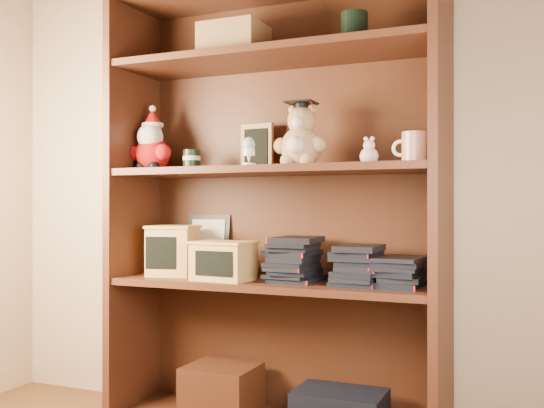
{
  "coord_description": "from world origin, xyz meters",
  "views": [
    {
      "loc": [
        0.68,
        -0.75,
        0.82
      ],
      "look_at": [
        -0.21,
        1.3,
        0.82
      ],
      "focal_mm": 42.0,
      "sensor_mm": 36.0,
      "label": 1
    }
  ],
  "objects_px": {
    "grad_teddy_bear": "(301,141)",
    "treats_box": "(173,250)",
    "bookcase": "(277,215)",
    "teacher_mug": "(414,148)"
  },
  "relations": [
    {
      "from": "teacher_mug",
      "to": "bookcase",
      "type": "bearing_deg",
      "value": 174.22
    },
    {
      "from": "treats_box",
      "to": "grad_teddy_bear",
      "type": "bearing_deg",
      "value": -0.68
    },
    {
      "from": "grad_teddy_bear",
      "to": "teacher_mug",
      "type": "xyz_separation_m",
      "value": [
        0.39,
        0.01,
        -0.04
      ]
    },
    {
      "from": "grad_teddy_bear",
      "to": "bookcase",
      "type": "bearing_deg",
      "value": 153.18
    },
    {
      "from": "bookcase",
      "to": "teacher_mug",
      "type": "bearing_deg",
      "value": -5.78
    },
    {
      "from": "bookcase",
      "to": "treats_box",
      "type": "xyz_separation_m",
      "value": [
        -0.4,
        -0.05,
        -0.13
      ]
    },
    {
      "from": "treats_box",
      "to": "teacher_mug",
      "type": "bearing_deg",
      "value": 0.05
    },
    {
      "from": "bookcase",
      "to": "teacher_mug",
      "type": "height_order",
      "value": "bookcase"
    },
    {
      "from": "bookcase",
      "to": "grad_teddy_bear",
      "type": "relative_size",
      "value": 6.92
    },
    {
      "from": "grad_teddy_bear",
      "to": "treats_box",
      "type": "distance_m",
      "value": 0.65
    }
  ]
}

